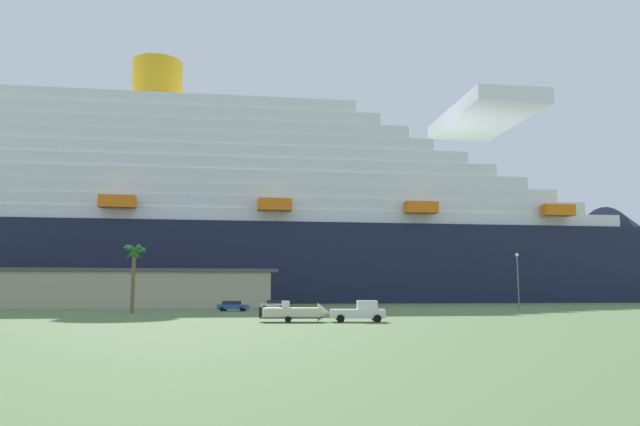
{
  "coord_description": "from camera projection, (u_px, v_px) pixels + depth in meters",
  "views": [
    {
      "loc": [
        -8.66,
        -83.18,
        3.32
      ],
      "look_at": [
        2.27,
        32.41,
        18.62
      ],
      "focal_mm": 32.64,
      "sensor_mm": 36.0,
      "label": 1
    }
  ],
  "objects": [
    {
      "name": "palm_tree",
      "position": [
        134.0,
        259.0,
        82.47
      ],
      "size": [
        3.15,
        2.86,
        9.7
      ],
      "color": "brown",
      "rests_on": "ground_plane"
    },
    {
      "name": "cruise_ship",
      "position": [
        255.0,
        225.0,
        155.54
      ],
      "size": [
        247.71,
        47.15,
        70.21
      ],
      "color": "#191E38",
      "rests_on": "ground_plane"
    },
    {
      "name": "ground_plane",
      "position": [
        309.0,
        307.0,
        112.08
      ],
      "size": [
        600.0,
        600.0,
        0.0
      ],
      "primitive_type": "plane",
      "color": "#567042"
    },
    {
      "name": "pickup_truck",
      "position": [
        360.0,
        312.0,
        59.95
      ],
      "size": [
        5.73,
        2.61,
        2.2
      ],
      "color": "white",
      "rests_on": "ground_plane"
    },
    {
      "name": "terminal_building",
      "position": [
        96.0,
        288.0,
        108.43
      ],
      "size": [
        67.61,
        22.76,
        7.01
      ],
      "color": "#B7A88C",
      "rests_on": "ground_plane"
    },
    {
      "name": "parked_car_white_van",
      "position": [
        274.0,
        305.0,
        96.33
      ],
      "size": [
        4.44,
        2.62,
        1.58
      ],
      "color": "white",
      "rests_on": "ground_plane"
    },
    {
      "name": "small_boat_on_trailer",
      "position": [
        298.0,
        313.0,
        59.8
      ],
      "size": [
        8.16,
        2.52,
        2.15
      ],
      "color": "#595960",
      "rests_on": "ground_plane"
    },
    {
      "name": "parked_car_blue_suv",
      "position": [
        233.0,
        306.0,
        89.95
      ],
      "size": [
        4.97,
        2.76,
        1.58
      ],
      "color": "#264C99",
      "rests_on": "ground_plane"
    },
    {
      "name": "street_lamp",
      "position": [
        518.0,
        274.0,
        90.92
      ],
      "size": [
        0.56,
        0.56,
        9.0
      ],
      "color": "slate",
      "rests_on": "ground_plane"
    }
  ]
}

